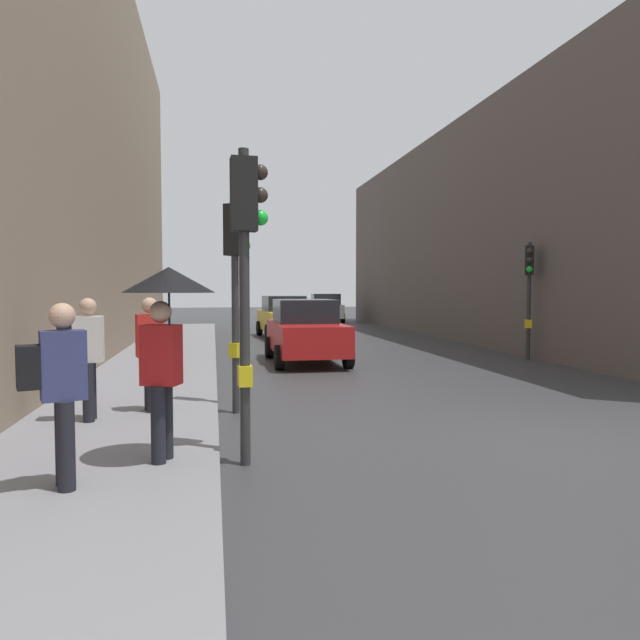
# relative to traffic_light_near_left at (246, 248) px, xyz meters

# --- Properties ---
(ground_plane) EXTENTS (120.00, 120.00, 0.00)m
(ground_plane) POSITION_rel_traffic_light_near_left_xyz_m (4.28, 0.25, -2.53)
(ground_plane) COLOR #38383A
(sidewalk_kerb) EXTENTS (2.83, 40.00, 0.16)m
(sidewalk_kerb) POSITION_rel_traffic_light_near_left_xyz_m (-1.74, 6.25, -2.45)
(sidewalk_kerb) COLOR gray
(sidewalk_kerb) RESTS_ON ground
(building_facade_right) EXTENTS (12.00, 30.24, 8.60)m
(building_facade_right) POSITION_rel_traffic_light_near_left_xyz_m (14.89, 16.53, 1.77)
(building_facade_right) COLOR #5B514C
(building_facade_right) RESTS_ON ground
(traffic_light_near_left) EXTENTS (0.44, 0.26, 3.66)m
(traffic_light_near_left) POSITION_rel_traffic_light_near_left_xyz_m (0.00, 0.00, 0.00)
(traffic_light_near_left) COLOR #2D2D2D
(traffic_light_near_left) RESTS_ON ground
(traffic_light_near_right) EXTENTS (0.44, 0.37, 3.55)m
(traffic_light_near_right) POSITION_rel_traffic_light_near_left_xyz_m (-0.00, 2.98, -0.08)
(traffic_light_near_right) COLOR #2D2D2D
(traffic_light_near_right) RESTS_ON ground
(traffic_light_mid_street) EXTENTS (0.35, 0.45, 3.40)m
(traffic_light_mid_street) POSITION_rel_traffic_light_near_left_xyz_m (8.58, 9.00, -0.18)
(traffic_light_mid_street) COLOR #2D2D2D
(traffic_light_mid_street) RESTS_ON ground
(car_red_sedan) EXTENTS (2.03, 4.21, 1.76)m
(car_red_sedan) POSITION_rel_traffic_light_near_left_xyz_m (2.15, 9.55, -1.65)
(car_red_sedan) COLOR red
(car_red_sedan) RESTS_ON ground
(car_yellow_taxi) EXTENTS (2.21, 4.30, 1.76)m
(car_yellow_taxi) POSITION_rel_traffic_light_near_left_xyz_m (2.58, 18.35, -1.65)
(car_yellow_taxi) COLOR yellow
(car_yellow_taxi) RESTS_ON ground
(car_white_compact) EXTENTS (2.25, 4.32, 1.76)m
(car_white_compact) POSITION_rel_traffic_light_near_left_xyz_m (6.36, 29.11, -1.65)
(car_white_compact) COLOR silver
(car_white_compact) RESTS_ON ground
(pedestrian_with_umbrella) EXTENTS (1.00, 1.00, 2.14)m
(pedestrian_with_umbrella) POSITION_rel_traffic_light_near_left_xyz_m (-0.88, -0.26, -0.69)
(pedestrian_with_umbrella) COLOR black
(pedestrian_with_umbrella) RESTS_ON sidewalk_kerb
(pedestrian_with_grey_backpack) EXTENTS (0.66, 0.45, 1.77)m
(pedestrian_with_grey_backpack) POSITION_rel_traffic_light_near_left_xyz_m (-1.83, -1.01, -1.36)
(pedestrian_with_grey_backpack) COLOR black
(pedestrian_with_grey_backpack) RESTS_ON sidewalk_kerb
(pedestrian_with_black_backpack) EXTENTS (0.61, 0.36, 1.77)m
(pedestrian_with_black_backpack) POSITION_rel_traffic_light_near_left_xyz_m (-2.20, 2.05, -1.36)
(pedestrian_with_black_backpack) COLOR black
(pedestrian_with_black_backpack) RESTS_ON sidewalk_kerb
(pedestrian_in_red_jacket) EXTENTS (0.45, 0.35, 1.77)m
(pedestrian_in_red_jacket) POSITION_rel_traffic_light_near_left_xyz_m (-1.35, 2.60, -1.40)
(pedestrian_in_red_jacket) COLOR black
(pedestrian_in_red_jacket) RESTS_ON sidewalk_kerb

